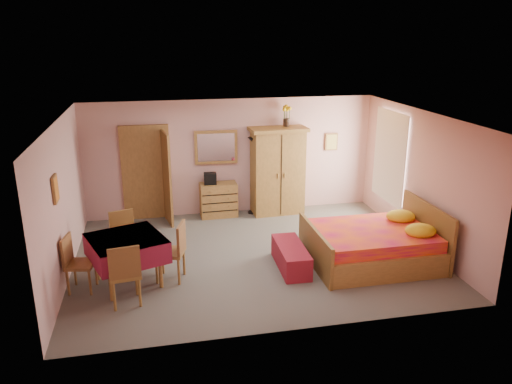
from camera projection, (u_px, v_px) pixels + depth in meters
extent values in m
plane|color=#666259|center=(254.00, 256.00, 9.30)|extent=(6.50, 6.50, 0.00)
plane|color=brown|center=(254.00, 117.00, 8.51)|extent=(6.50, 6.50, 0.00)
cube|color=#CB9793|center=(232.00, 157.00, 11.24)|extent=(6.50, 0.10, 2.60)
cube|color=#CB9793|center=(292.00, 245.00, 6.58)|extent=(6.50, 0.10, 2.60)
cube|color=#CB9793|center=(62.00, 201.00, 8.27)|extent=(0.10, 5.00, 2.60)
cube|color=#CB9793|center=(420.00, 179.00, 9.54)|extent=(0.10, 5.00, 2.60)
cube|color=#9E6B35|center=(146.00, 174.00, 10.92)|extent=(1.06, 0.12, 2.15)
cube|color=white|center=(390.00, 157.00, 10.61)|extent=(0.08, 1.40, 1.95)
cube|color=orange|center=(55.00, 189.00, 7.60)|extent=(0.04, 0.32, 0.42)
cube|color=#D8BF59|center=(331.00, 142.00, 11.59)|extent=(0.30, 0.04, 0.40)
cube|color=olive|center=(219.00, 200.00, 11.21)|extent=(0.82, 0.42, 0.77)
cube|color=silver|center=(216.00, 147.00, 11.05)|extent=(0.95, 0.08, 0.75)
cube|color=black|center=(210.00, 179.00, 11.01)|extent=(0.28, 0.22, 0.25)
cube|color=black|center=(253.00, 176.00, 11.25)|extent=(0.28, 0.28, 1.77)
cube|color=olive|center=(278.00, 171.00, 11.26)|extent=(1.30, 0.72, 1.98)
cube|color=yellow|center=(286.00, 116.00, 11.02)|extent=(0.20, 0.20, 0.48)
cube|color=#C21247|center=(372.00, 235.00, 8.90)|extent=(2.24, 1.76, 1.04)
cube|color=maroon|center=(291.00, 257.00, 8.79)|extent=(0.49, 1.24, 0.41)
cube|color=maroon|center=(128.00, 261.00, 8.16)|extent=(1.43, 1.43, 0.82)
cube|color=olive|center=(124.00, 273.00, 7.54)|extent=(0.52, 0.52, 1.01)
cube|color=#A36537|center=(125.00, 239.00, 8.85)|extent=(0.53, 0.53, 0.95)
cube|color=#935F31|center=(81.00, 264.00, 7.93)|extent=(0.49, 0.49, 0.93)
cube|color=olive|center=(170.00, 252.00, 8.28)|extent=(0.57, 0.57, 1.01)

